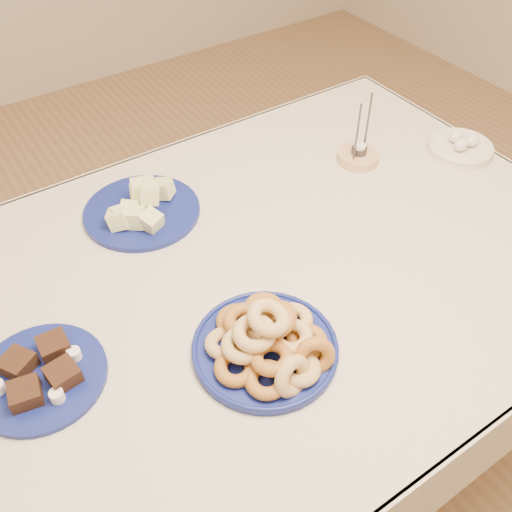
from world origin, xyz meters
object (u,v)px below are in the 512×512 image
Objects in this scene: donut_platter at (268,343)px; dining_table at (244,306)px; melon_plate at (141,207)px; egg_bowl at (461,147)px; brownie_plate at (41,374)px; candle_holder at (358,156)px.

dining_table is at bearing 69.58° from donut_platter.
dining_table is at bearing -73.04° from melon_plate.
donut_platter is 0.84× the size of melon_plate.
melon_plate reaches higher than egg_bowl.
brownie_plate is (-0.38, 0.19, -0.02)m from donut_platter.
melon_plate is at bearing 106.96° from dining_table.
melon_plate is at bearing 41.66° from brownie_plate.
dining_table is at bearing -159.23° from candle_holder.
donut_platter is 0.70m from candle_holder.
melon_plate is 1.72× the size of egg_bowl.
melon_plate is 0.89m from egg_bowl.
brownie_plate is at bearing -178.19° from dining_table.
dining_table is 4.73× the size of melon_plate.
donut_platter is at bearing -26.06° from brownie_plate.
candle_holder reaches higher than donut_platter.
dining_table is at bearing 1.81° from brownie_plate.
candle_holder is (0.96, 0.20, 0.00)m from brownie_plate.
egg_bowl is at bearing -16.21° from melon_plate.
donut_platter reaches higher than melon_plate.
melon_plate is (-0.09, 0.31, 0.13)m from dining_table.
donut_platter is at bearing -162.56° from egg_bowl.
donut_platter is at bearing -145.72° from candle_holder.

